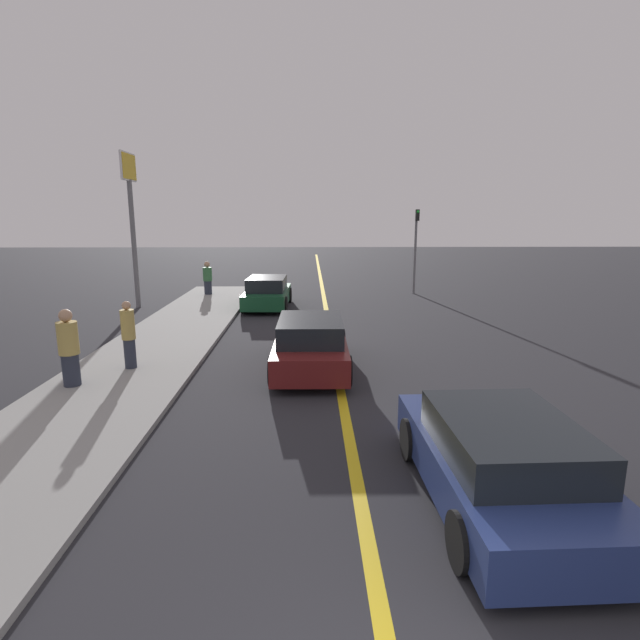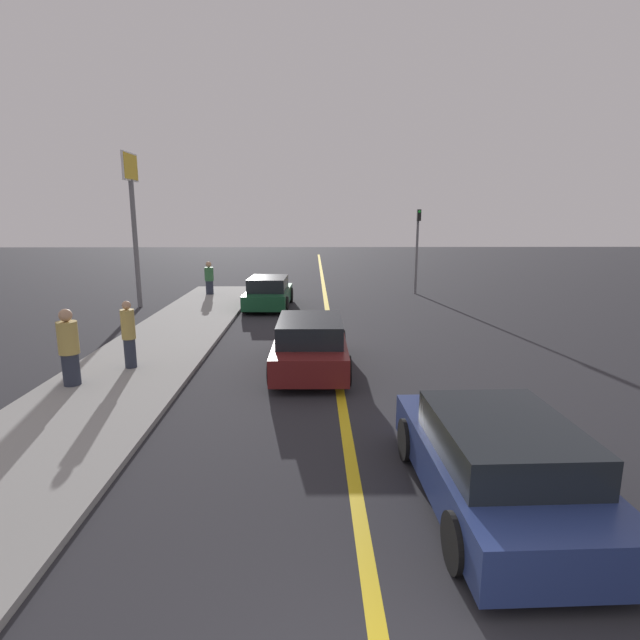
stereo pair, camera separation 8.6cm
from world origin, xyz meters
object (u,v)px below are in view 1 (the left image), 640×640
object	(u,v)px
car_near_right_lane	(500,461)
car_ahead_center	(311,345)
roadside_sign	(130,198)
pedestrian_far_standing	(129,335)
pedestrian_by_sign	(208,278)
traffic_light	(416,243)
pedestrian_mid_group	(69,348)
car_far_distant	(267,293)

from	to	relation	value
car_near_right_lane	car_ahead_center	bearing A→B (deg)	110.76
roadside_sign	pedestrian_far_standing	bearing A→B (deg)	-72.63
roadside_sign	pedestrian_by_sign	bearing A→B (deg)	49.77
car_near_right_lane	traffic_light	distance (m)	18.96
car_ahead_center	pedestrian_mid_group	distance (m)	5.58
car_far_distant	roadside_sign	size ratio (longest dim) A/B	0.65
car_far_distant	traffic_light	size ratio (longest dim) A/B	0.99
traffic_light	car_far_distant	bearing A→B (deg)	-152.02
car_ahead_center	traffic_light	size ratio (longest dim) A/B	1.01
pedestrian_far_standing	pedestrian_by_sign	distance (m)	11.95
pedestrian_far_standing	car_ahead_center	bearing A→B (deg)	1.29
car_far_distant	pedestrian_by_sign	xyz separation A→B (m)	(-3.13, 3.06, 0.25)
car_near_right_lane	pedestrian_mid_group	bearing A→B (deg)	147.51
pedestrian_far_standing	roadside_sign	bearing A→B (deg)	107.37
car_far_distant	pedestrian_mid_group	bearing A→B (deg)	-107.44
pedestrian_mid_group	pedestrian_far_standing	bearing A→B (deg)	56.68
car_ahead_center	car_far_distant	size ratio (longest dim) A/B	1.02
car_ahead_center	roadside_sign	bearing A→B (deg)	130.03
car_ahead_center	pedestrian_far_standing	distance (m)	4.54
pedestrian_mid_group	roadside_sign	distance (m)	11.17
car_ahead_center	traffic_light	world-z (taller)	traffic_light
pedestrian_by_sign	car_far_distant	bearing A→B (deg)	-44.34
pedestrian_mid_group	roadside_sign	size ratio (longest dim) A/B	0.27
car_ahead_center	pedestrian_by_sign	world-z (taller)	pedestrian_by_sign
car_near_right_lane	pedestrian_far_standing	bearing A→B (deg)	137.82
car_near_right_lane	car_far_distant	xyz separation A→B (m)	(-4.34, 14.92, 0.00)
pedestrian_mid_group	roadside_sign	xyz separation A→B (m)	(-1.98, 10.39, 3.61)
pedestrian_mid_group	pedestrian_by_sign	world-z (taller)	pedestrian_mid_group
car_far_distant	pedestrian_by_sign	size ratio (longest dim) A/B	2.60
car_near_right_lane	car_ahead_center	size ratio (longest dim) A/B	1.00
car_near_right_lane	pedestrian_mid_group	world-z (taller)	pedestrian_mid_group
pedestrian_far_standing	roadside_sign	size ratio (longest dim) A/B	0.27
car_far_distant	traffic_light	world-z (taller)	traffic_light
car_far_distant	pedestrian_far_standing	distance (m)	9.29
car_far_distant	pedestrian_mid_group	world-z (taller)	pedestrian_mid_group
pedestrian_by_sign	roadside_sign	distance (m)	5.27
pedestrian_mid_group	pedestrian_far_standing	distance (m)	1.56
car_ahead_center	car_near_right_lane	bearing A→B (deg)	-66.97
pedestrian_by_sign	pedestrian_far_standing	bearing A→B (deg)	-88.00
car_far_distant	roadside_sign	bearing A→B (deg)	179.86
car_far_distant	pedestrian_by_sign	distance (m)	4.39
car_ahead_center	roadside_sign	distance (m)	12.26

